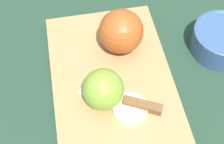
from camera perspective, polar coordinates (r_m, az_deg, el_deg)
name	(u,v)px	position (r m, az deg, el deg)	size (l,w,h in m)	color
ground_plane	(112,83)	(0.63, 0.00, -2.07)	(4.00, 4.00, 0.00)	#1E3828
cutting_board	(112,80)	(0.62, 0.00, -1.56)	(0.38, 0.28, 0.02)	#A37A4C
apple_half_left	(121,31)	(0.62, 1.66, 7.44)	(0.09, 0.09, 0.09)	#AD4C1E
apple_half_right	(103,89)	(0.55, -1.62, -3.15)	(0.08, 0.08, 0.08)	olive
knife	(137,104)	(0.57, 4.52, -5.88)	(0.07, 0.15, 0.02)	silver
apple_slice	(130,108)	(0.57, 3.38, -6.65)	(0.06, 0.06, 0.01)	beige
bowl	(222,39)	(0.69, 19.48, 5.66)	(0.13, 0.13, 0.05)	#33517F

